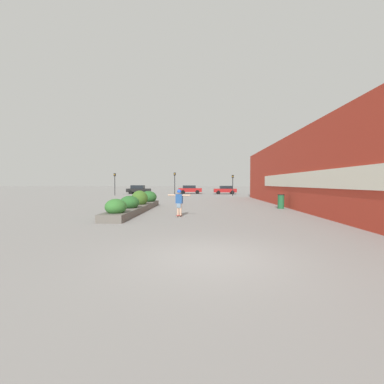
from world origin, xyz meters
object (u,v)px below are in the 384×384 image
(skateboarder, at_px, (179,200))
(car_center_left, at_px, (275,189))
(car_center_right, at_px, (138,189))
(traffic_light_far_left, at_px, (115,180))
(car_leftmost, at_px, (225,190))
(skateboard, at_px, (179,216))
(car_rightmost, at_px, (190,189))
(traffic_light_left, at_px, (175,180))
(trash_bin, at_px, (281,201))
(traffic_light_right, at_px, (233,181))

(skateboarder, xyz_separation_m, car_center_left, (14.49, 31.97, -0.17))
(car_center_right, relative_size, traffic_light_far_left, 1.18)
(car_leftmost, bearing_deg, car_center_left, -80.24)
(skateboard, xyz_separation_m, car_leftmost, (5.39, 30.41, 0.69))
(car_rightmost, bearing_deg, skateboard, 1.42)
(car_center_left, relative_size, traffic_light_left, 1.28)
(car_leftmost, distance_m, car_center_right, 15.30)
(trash_bin, xyz_separation_m, traffic_light_right, (-1.19, 19.59, 1.63))
(skateboarder, relative_size, traffic_light_right, 0.46)
(car_center_right, height_order, car_rightmost, car_center_right)
(car_center_left, bearing_deg, skateboarder, 155.62)
(traffic_light_left, relative_size, traffic_light_right, 1.12)
(car_center_left, xyz_separation_m, traffic_light_left, (-17.27, -7.65, 1.59))
(car_center_right, bearing_deg, car_center_left, 93.08)
(car_leftmost, bearing_deg, car_center_right, 89.06)
(skateboard, relative_size, traffic_light_right, 0.19)
(traffic_light_far_left, bearing_deg, car_leftmost, 17.15)
(car_center_right, bearing_deg, skateboard, 17.90)
(car_center_right, relative_size, car_rightmost, 0.98)
(skateboarder, distance_m, traffic_light_far_left, 27.83)
(car_rightmost, xyz_separation_m, traffic_light_far_left, (-11.42, -6.66, 1.55))
(traffic_light_left, height_order, traffic_light_right, traffic_light_left)
(trash_bin, relative_size, car_leftmost, 0.27)
(car_center_right, relative_size, traffic_light_right, 1.29)
(traffic_light_left, height_order, traffic_light_far_left, traffic_light_left)
(skateboarder, bearing_deg, car_rightmost, 108.15)
(skateboard, bearing_deg, car_rightmost, 108.15)
(skateboard, xyz_separation_m, skateboarder, (-0.00, 0.00, 0.90))
(trash_bin, distance_m, car_rightmost, 27.93)
(car_center_left, bearing_deg, skateboard, 155.62)
(traffic_light_far_left, bearing_deg, car_center_left, 14.69)
(trash_bin, relative_size, traffic_light_left, 0.30)
(traffic_light_left, bearing_deg, car_rightmost, 74.67)
(trash_bin, distance_m, car_center_right, 30.93)
(skateboard, bearing_deg, car_center_right, 124.64)
(trash_bin, distance_m, car_leftmost, 25.61)
(car_center_right, bearing_deg, trash_bin, 33.47)
(car_rightmost, xyz_separation_m, traffic_light_left, (-2.01, -7.31, 1.60))
(traffic_light_right, height_order, traffic_light_far_left, traffic_light_far_left)
(skateboard, relative_size, trash_bin, 0.57)
(car_center_right, height_order, traffic_light_far_left, traffic_light_far_left)
(car_leftmost, bearing_deg, trash_bin, -176.05)
(car_center_left, relative_size, traffic_light_far_left, 1.31)
(car_center_left, bearing_deg, traffic_light_far_left, 104.69)
(trash_bin, relative_size, car_rightmost, 0.25)
(car_leftmost, bearing_deg, traffic_light_far_left, 107.15)
(skateboarder, height_order, car_center_left, skateboarder)
(traffic_light_left, bearing_deg, skateboarder, -83.46)
(skateboarder, height_order, trash_bin, skateboarder)
(trash_bin, height_order, car_leftmost, car_leftmost)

